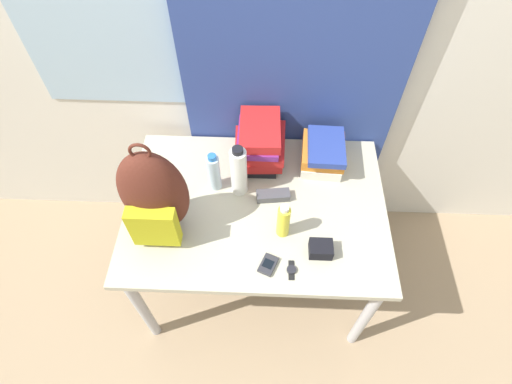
{
  "coord_description": "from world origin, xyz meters",
  "views": [
    {
      "loc": [
        0.04,
        -0.6,
        2.21
      ],
      "look_at": [
        0.0,
        0.42,
        0.82
      ],
      "focal_mm": 28.0,
      "sensor_mm": 36.0,
      "label": 1
    }
  ],
  "objects": [
    {
      "name": "sports_bottle",
      "position": [
        -0.08,
        0.5,
        0.85
      ],
      "size": [
        0.07,
        0.07,
        0.28
      ],
      "color": "white",
      "rests_on": "desk"
    },
    {
      "name": "water_bottle",
      "position": [
        -0.19,
        0.52,
        0.82
      ],
      "size": [
        0.06,
        0.06,
        0.21
      ],
      "color": "silver",
      "rests_on": "desk"
    },
    {
      "name": "ground_plane",
      "position": [
        0.0,
        0.0,
        0.0
      ],
      "size": [
        12.0,
        12.0,
        0.0
      ],
      "primitive_type": "plane",
      "color": "#9E8466"
    },
    {
      "name": "backpack",
      "position": [
        -0.39,
        0.29,
        0.94
      ],
      "size": [
        0.27,
        0.21,
        0.5
      ],
      "color": "#512319",
      "rests_on": "desk"
    },
    {
      "name": "curtain_blue",
      "position": [
        0.15,
        0.86,
        1.25
      ],
      "size": [
        0.99,
        0.04,
        2.5
      ],
      "color": "navy",
      "rests_on": "ground_plane"
    },
    {
      "name": "cell_phone",
      "position": [
        0.06,
        0.12,
        0.73
      ],
      "size": [
        0.09,
        0.1,
        0.02
      ],
      "color": "#2D2D33",
      "rests_on": "desk"
    },
    {
      "name": "camera_pouch",
      "position": [
        0.28,
        0.19,
        0.75
      ],
      "size": [
        0.1,
        0.08,
        0.06
      ],
      "color": "black",
      "rests_on": "desk"
    },
    {
      "name": "sunglasses_case",
      "position": [
        0.08,
        0.46,
        0.74
      ],
      "size": [
        0.16,
        0.07,
        0.04
      ],
      "color": "#47474C",
      "rests_on": "desk"
    },
    {
      "name": "sunscreen_bottle",
      "position": [
        0.12,
        0.28,
        0.81
      ],
      "size": [
        0.05,
        0.05,
        0.19
      ],
      "color": "yellow",
      "rests_on": "desk"
    },
    {
      "name": "desk",
      "position": [
        0.0,
        0.42,
        0.64
      ],
      "size": [
        1.17,
        0.83,
        0.72
      ],
      "color": "#B7B299",
      "rests_on": "ground_plane"
    },
    {
      "name": "book_stack_center",
      "position": [
        0.31,
        0.68,
        0.79
      ],
      "size": [
        0.21,
        0.27,
        0.14
      ],
      "color": "silver",
      "rests_on": "desk"
    },
    {
      "name": "book_stack_left",
      "position": [
        0.01,
        0.69,
        0.84
      ],
      "size": [
        0.24,
        0.28,
        0.23
      ],
      "color": "black",
      "rests_on": "desk"
    },
    {
      "name": "wall_back",
      "position": [
        -0.0,
        0.92,
        1.25
      ],
      "size": [
        6.0,
        0.06,
        2.5
      ],
      "color": "silver",
      "rests_on": "ground_plane"
    },
    {
      "name": "wristwatch",
      "position": [
        0.16,
        0.1,
        0.72
      ],
      "size": [
        0.04,
        0.09,
        0.01
      ],
      "color": "black",
      "rests_on": "desk"
    }
  ]
}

